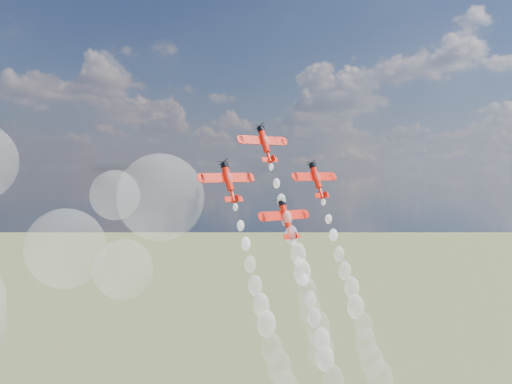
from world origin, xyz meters
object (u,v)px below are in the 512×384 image
at_px(plane_lead, 265,143).
at_px(plane_right, 317,179).
at_px(plane_left, 228,181).
at_px(plane_slot, 286,219).

distance_m(plane_lead, plane_right, 17.37).
distance_m(plane_left, plane_slot, 17.37).
height_order(plane_left, plane_slot, plane_left).
xyz_separation_m(plane_left, plane_right, (28.46, 0.00, 0.00)).
relative_size(plane_lead, plane_slot, 1.00).
relative_size(plane_right, plane_slot, 1.00).
height_order(plane_right, plane_slot, plane_right).
bearing_deg(plane_lead, plane_left, -164.35).
bearing_deg(plane_right, plane_left, 180.00).
bearing_deg(plane_left, plane_lead, 15.65).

